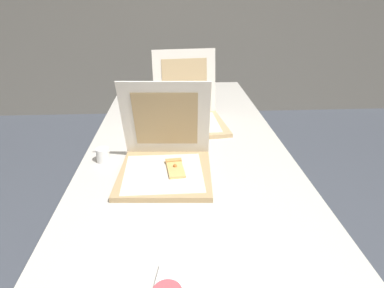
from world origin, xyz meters
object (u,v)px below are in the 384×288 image
cup_white_mid (137,133)px  cup_white_near_center (103,155)px  pizza_box_middle (190,115)px  napkin_pile (180,283)px  pizza_box_front (165,161)px  cup_white_far (150,110)px  table (186,147)px

cup_white_mid → cup_white_near_center: 0.28m
pizza_box_middle → napkin_pile: bearing=-101.4°
pizza_box_front → pizza_box_middle: 0.58m
cup_white_mid → cup_white_far: (0.05, 0.36, 0.00)m
cup_white_near_center → napkin_pile: cup_white_near_center is taller
table → cup_white_far: size_ratio=37.09×
table → napkin_pile: bearing=-93.4°
pizza_box_middle → cup_white_mid: 0.35m
table → pizza_box_front: pizza_box_front is taller
cup_white_mid → pizza_box_front: bearing=-66.8°
table → cup_white_far: bearing=118.6°
table → pizza_box_front: size_ratio=5.86×
table → pizza_box_front: 0.37m
table → pizza_box_middle: (0.03, 0.23, 0.10)m
pizza_box_middle → cup_white_mid: (-0.29, -0.20, -0.03)m
table → cup_white_mid: cup_white_mid is taller
cup_white_mid → cup_white_far: bearing=82.8°
cup_white_near_center → cup_white_far: bearing=73.8°
pizza_box_front → cup_white_mid: (-0.16, 0.37, -0.02)m
pizza_box_front → pizza_box_middle: pizza_box_middle is taller
pizza_box_middle → cup_white_mid: bearing=-152.6°
pizza_box_middle → cup_white_near_center: size_ratio=7.47×
table → cup_white_near_center: (-0.39, -0.22, 0.07)m
pizza_box_middle → cup_white_near_center: bearing=-140.4°
cup_white_near_center → pizza_box_middle: bearing=46.8°
pizza_box_front → napkin_pile: (0.05, -0.60, -0.05)m
pizza_box_front → cup_white_near_center: 0.31m
cup_white_near_center → cup_white_mid: bearing=62.2°
pizza_box_middle → napkin_pile: 1.17m
table → cup_white_near_center: size_ratio=37.09×
cup_white_far → napkin_pile: cup_white_far is taller
cup_white_mid → napkin_pile: 0.99m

